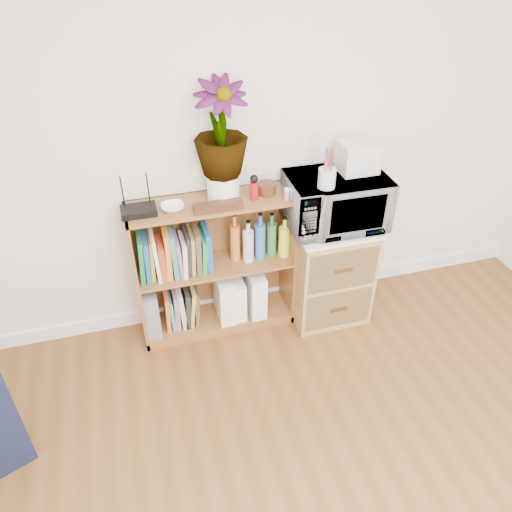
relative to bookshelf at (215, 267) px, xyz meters
name	(u,v)px	position (x,y,z in m)	size (l,w,h in m)	color
skirting_board	(261,295)	(0.35, 0.14, -0.42)	(4.00, 0.02, 0.10)	white
bookshelf	(215,267)	(0.00, 0.00, 0.00)	(1.00, 0.30, 0.95)	brown
wicker_unit	(327,270)	(0.75, -0.08, -0.12)	(0.50, 0.45, 0.70)	#9E7542
microwave	(335,201)	(0.75, -0.08, 0.41)	(0.59, 0.40, 0.33)	white
pen_cup	(327,178)	(0.63, -0.18, 0.63)	(0.10, 0.10, 0.11)	silver
small_appliance	(358,157)	(0.89, -0.04, 0.66)	(0.22, 0.19, 0.18)	silver
router	(139,211)	(-0.41, -0.02, 0.49)	(0.20, 0.13, 0.04)	black
white_bowl	(173,207)	(-0.23, -0.03, 0.49)	(0.13, 0.13, 0.03)	white
plant_pot	(223,186)	(0.08, 0.02, 0.55)	(0.19, 0.19, 0.16)	white
potted_plant	(221,129)	(0.08, 0.02, 0.90)	(0.30, 0.30, 0.53)	#427A31
trinket_box	(218,206)	(0.02, -0.10, 0.50)	(0.28, 0.07, 0.04)	#371B0F
kokeshi_doll	(254,191)	(0.25, -0.04, 0.53)	(0.05, 0.05, 0.11)	maroon
wooden_bowl	(267,188)	(0.34, 0.01, 0.51)	(0.11, 0.11, 0.07)	#3C1D10
paint_jars	(292,194)	(0.46, -0.09, 0.50)	(0.11, 0.04, 0.06)	#D27588
file_box	(150,308)	(-0.44, 0.00, -0.24)	(0.10, 0.26, 0.33)	slate
magazine_holder_left	(224,296)	(0.05, -0.01, -0.24)	(0.10, 0.26, 0.33)	white
magazine_holder_mid	(236,296)	(0.13, -0.01, -0.26)	(0.09, 0.23, 0.29)	white
magazine_holder_right	(255,290)	(0.26, -0.01, -0.24)	(0.10, 0.26, 0.33)	white
cookbooks	(174,252)	(-0.25, 0.00, 0.16)	(0.44, 0.20, 0.31)	#1F743D
liquor_bottles	(265,237)	(0.33, 0.00, 0.17)	(0.46, 0.07, 0.32)	orange
lower_books	(181,306)	(-0.24, 0.00, -0.27)	(0.23, 0.19, 0.28)	#D45E25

